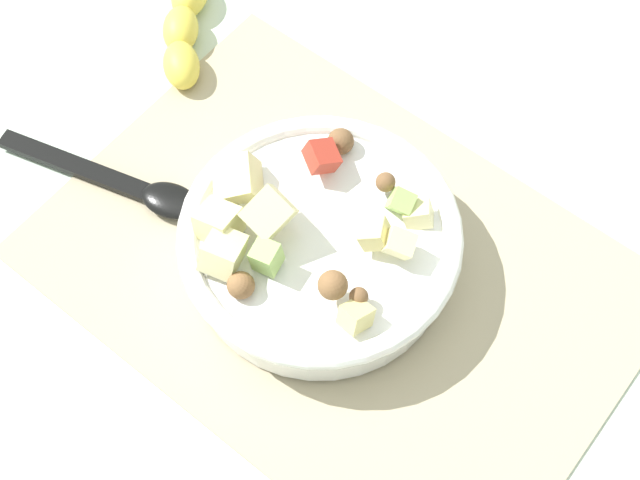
% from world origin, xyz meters
% --- Properties ---
extents(ground_plane, '(2.40, 2.40, 0.00)m').
position_xyz_m(ground_plane, '(0.00, 0.00, 0.00)').
color(ground_plane, silver).
extents(placemat, '(0.51, 0.36, 0.01)m').
position_xyz_m(placemat, '(0.00, 0.00, 0.00)').
color(placemat, tan).
rests_on(placemat, ground_plane).
extents(salad_bowl, '(0.24, 0.24, 0.10)m').
position_xyz_m(salad_bowl, '(-0.02, -0.01, 0.04)').
color(salad_bowl, white).
rests_on(salad_bowl, placemat).
extents(serving_spoon, '(0.21, 0.08, 0.01)m').
position_xyz_m(serving_spoon, '(-0.20, -0.06, 0.01)').
color(serving_spoon, black).
rests_on(serving_spoon, placemat).
extents(banana_whole, '(0.12, 0.14, 0.04)m').
position_xyz_m(banana_whole, '(-0.29, 0.11, 0.02)').
color(banana_whole, yellow).
rests_on(banana_whole, ground_plane).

